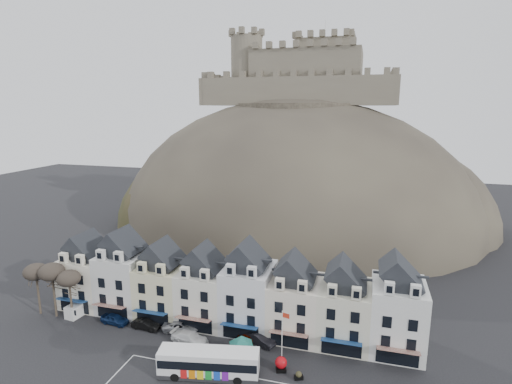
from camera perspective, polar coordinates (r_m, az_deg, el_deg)
townhouse_terrace at (r=60.51m, az=-4.06°, el=-13.76°), size 54.40×9.35×11.80m
castle_hill at (r=110.21m, az=5.92°, el=-4.61°), size 100.00×76.00×68.00m
castle at (r=112.94m, az=6.63°, el=16.35°), size 50.20×22.20×22.00m
tree_left_far at (r=70.68m, az=-28.95°, el=-9.99°), size 3.61×3.61×8.24m
tree_left_mid at (r=68.55m, az=-27.16°, el=-10.17°), size 3.78×3.78×8.64m
tree_left_near at (r=66.88m, az=-25.18°, el=-11.16°), size 3.43×3.43×7.84m
bus at (r=51.98m, az=-6.76°, el=-22.95°), size 12.31×5.02×3.39m
bus_shelter at (r=53.29m, az=-2.06°, el=-20.58°), size 5.31×5.31×3.71m
red_buoy at (r=53.11m, az=3.59°, el=-23.28°), size 1.53×1.53×1.81m
flagpole at (r=52.81m, az=3.83°, el=-19.47°), size 0.99×0.32×7.06m
white_van at (r=70.20m, az=-23.96°, el=-14.95°), size 2.24×4.34×1.91m
planter_west at (r=52.18m, az=6.12°, el=-24.63°), size 1.15×0.89×1.03m
car_navy at (r=65.68m, az=-19.53°, el=-16.73°), size 4.51×2.18×1.48m
car_black at (r=63.06m, az=-15.48°, el=-17.78°), size 4.29×1.74×1.39m
car_silver at (r=61.49m, az=-10.63°, el=-18.32°), size 5.56×3.36×1.47m
car_white at (r=58.58m, az=-9.43°, el=-19.89°), size 5.61×2.91×1.56m
car_maroon at (r=58.19m, az=-0.80°, el=-20.14°), size 3.69×1.67×1.23m
car_charcoal at (r=57.82m, az=0.42°, el=-20.17°), size 5.05×3.29×1.57m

